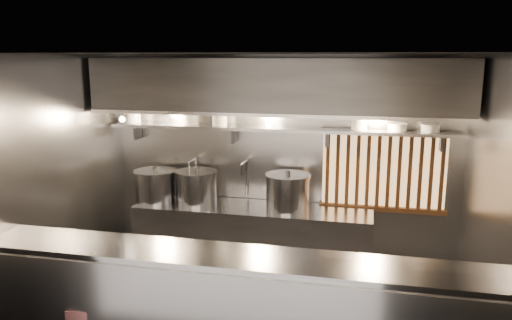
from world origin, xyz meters
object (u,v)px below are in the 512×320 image
at_px(heat_lamp, 121,114).
at_px(pendant_bulb, 269,123).
at_px(stock_pot_left, 156,185).
at_px(stock_pot_right, 288,192).
at_px(stock_pot_mid, 197,187).

relative_size(heat_lamp, pendant_bulb, 1.87).
relative_size(stock_pot_left, stock_pot_right, 0.85).
bearing_deg(pendant_bulb, stock_pot_left, -177.21).
bearing_deg(stock_pot_right, heat_lamp, -172.41).
bearing_deg(stock_pot_left, stock_pot_right, -0.10).
distance_m(stock_pot_left, stock_pot_right, 1.75).
bearing_deg(stock_pot_left, heat_lamp, -137.28).
bearing_deg(stock_pot_right, stock_pot_mid, 178.73).
distance_m(stock_pot_mid, stock_pot_right, 1.20).
height_order(pendant_bulb, stock_pot_mid, pendant_bulb).
relative_size(heat_lamp, stock_pot_right, 0.50).
height_order(heat_lamp, stock_pot_right, heat_lamp).
height_order(heat_lamp, stock_pot_left, heat_lamp).
bearing_deg(stock_pot_left, pendant_bulb, 2.79).
height_order(stock_pot_left, stock_pot_mid, stock_pot_mid).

